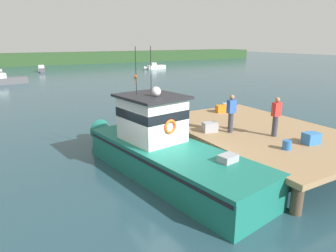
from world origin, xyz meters
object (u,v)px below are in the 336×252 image
bait_bucket (287,145)px  moored_boat_far_right (5,80)px  crate_single_by_cleat (228,106)px  crate_stack_near_edge (311,138)px  crate_stack_mid_dock (210,127)px  deckhand_further_back (231,113)px  mooring_buoy_spare_mooring (146,102)px  moored_boat_mid_harbor (155,67)px  deckhand_by_the_boat (276,116)px  main_fishing_boat (162,149)px  moored_boat_near_channel (42,69)px  crate_single_far (222,109)px  mooring_buoy_inshore (136,76)px

bait_bucket → moored_boat_far_right: 34.63m
crate_single_by_cleat → crate_stack_near_edge: bearing=-101.3°
crate_stack_mid_dock → moored_boat_far_right: bearing=102.7°
deckhand_further_back → mooring_buoy_spare_mooring: deckhand_further_back is taller
bait_bucket → deckhand_further_back: size_ratio=0.21×
crate_single_by_cleat → moored_boat_mid_harbor: (13.96, 36.22, -0.97)m
moored_boat_mid_harbor → bait_bucket: bearing=-111.3°
bait_bucket → crate_stack_near_edge: bearing=-1.7°
crate_single_by_cleat → deckhand_by_the_boat: deckhand_by_the_boat is taller
main_fishing_boat → deckhand_by_the_boat: (4.49, -1.45, 1.05)m
bait_bucket → moored_boat_near_channel: (-1.99, 47.70, -0.99)m
deckhand_further_back → moored_boat_far_right: bearing=103.8°
moored_boat_near_channel → moored_boat_mid_harbor: (18.51, -5.25, 0.02)m
crate_single_far → deckhand_further_back: (-2.11, -3.11, 0.67)m
deckhand_further_back → crate_single_far: bearing=55.9°
crate_stack_mid_dock → deckhand_further_back: bearing=-35.6°
moored_boat_far_right → crate_single_by_cleat: bearing=-69.0°
main_fishing_boat → moored_boat_mid_harbor: 44.51m
crate_single_by_cleat → crate_stack_near_edge: 6.39m
crate_single_by_cleat → moored_boat_far_right: (-10.53, 27.47, -0.91)m
crate_single_far → moored_boat_near_channel: (-3.73, 41.94, -1.02)m
crate_single_far → mooring_buoy_inshore: bearing=76.5°
crate_stack_mid_dock → mooring_buoy_inshore: bearing=72.4°
main_fishing_boat → mooring_buoy_inshore: size_ratio=21.63×
deckhand_by_the_boat → deckhand_further_back: size_ratio=1.00×
crate_stack_near_edge → mooring_buoy_inshore: bearing=78.1°
crate_stack_mid_dock → deckhand_by_the_boat: 2.72m
moored_boat_near_channel → deckhand_by_the_boat: bearing=-86.5°
moored_boat_far_right → mooring_buoy_inshore: bearing=-7.2°
bait_bucket → moored_boat_near_channel: 47.75m
mooring_buoy_inshore → moored_boat_mid_harbor: bearing=51.6°
crate_stack_mid_dock → crate_single_far: (2.81, 2.61, -0.01)m
crate_single_far → deckhand_further_back: bearing=-124.1°
bait_bucket → deckhand_by_the_boat: 1.72m
mooring_buoy_inshore → moored_boat_near_channel: bearing=121.9°
main_fishing_boat → deckhand_further_back: main_fishing_boat is taller
moored_boat_near_channel → mooring_buoy_inshore: size_ratio=9.51×
deckhand_by_the_boat → moored_boat_near_channel: (-2.84, 46.37, -1.68)m
moored_boat_mid_harbor → deckhand_by_the_boat: bearing=-110.9°
moored_boat_mid_harbor → crate_single_far: bearing=-111.9°
mooring_buoy_spare_mooring → deckhand_further_back: bearing=-98.4°
bait_bucket → crate_single_by_cleat: bearing=67.6°
crate_single_far → deckhand_further_back: 3.82m
moored_boat_mid_harbor → crate_stack_mid_dock: bearing=-114.1°
main_fishing_boat → deckhand_further_back: 3.44m
crate_stack_mid_dock → mooring_buoy_inshore: 29.96m
crate_single_by_cleat → moored_boat_near_channel: bearing=96.3°
crate_stack_near_edge → deckhand_further_back: (-1.68, 2.68, 0.64)m
crate_single_far → moored_boat_near_channel: bearing=95.1°
deckhand_by_the_boat → crate_single_by_cleat: bearing=70.7°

